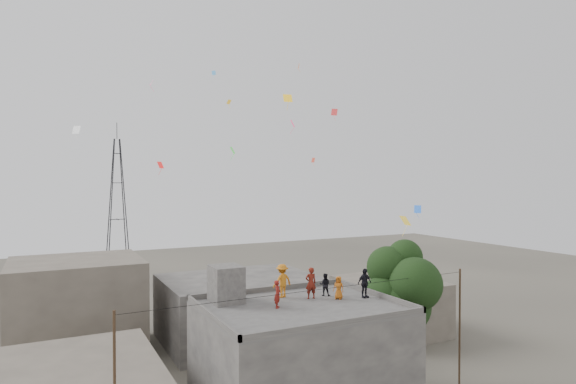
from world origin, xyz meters
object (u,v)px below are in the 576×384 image
tree (402,290)px  stair_head_box (226,284)px  transmission_tower (117,211)px  person_red_adult (311,283)px  person_dark_adult (365,283)px

tree → stair_head_box: bearing=169.3°
stair_head_box → transmission_tower: size_ratio=0.10×
person_red_adult → person_dark_adult: bearing=164.6°
stair_head_box → tree: tree is taller
transmission_tower → person_red_adult: (5.33, -38.78, -2.09)m
stair_head_box → person_dark_adult: stair_head_box is taller
stair_head_box → transmission_tower: (-0.80, 37.40, 1.97)m
stair_head_box → person_red_adult: bearing=-16.9°
tree → transmission_tower: size_ratio=0.45×
stair_head_box → tree: size_ratio=0.22×
person_red_adult → person_dark_adult: size_ratio=1.06×
transmission_tower → person_dark_adult: bearing=-78.5°
person_red_adult → person_dark_adult: (2.83, -1.20, -0.05)m
tree → person_red_adult: tree is taller
transmission_tower → person_dark_adult: (8.16, -39.97, -2.14)m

